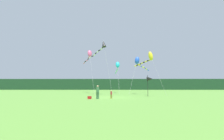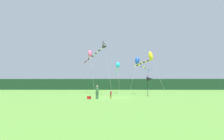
{
  "view_description": "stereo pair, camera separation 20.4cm",
  "coord_description": "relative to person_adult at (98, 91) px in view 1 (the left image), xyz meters",
  "views": [
    {
      "loc": [
        0.32,
        -24.14,
        1.66
      ],
      "look_at": [
        0.0,
        6.0,
        4.42
      ],
      "focal_mm": 27.38,
      "sensor_mm": 36.0,
      "label": 1
    },
    {
      "loc": [
        0.52,
        -24.14,
        1.66
      ],
      "look_at": [
        0.0,
        6.0,
        4.42
      ],
      "focal_mm": 27.38,
      "sensor_mm": 36.0,
      "label": 2
    }
  ],
  "objects": [
    {
      "name": "kite_cyan",
      "position": [
        2.87,
        16.93,
        5.18
      ],
      "size": [
        1.09,
        9.42,
        7.15
      ],
      "color": "#B2B2B2",
      "rests_on": "ground"
    },
    {
      "name": "banner_flag_pole",
      "position": [
        7.63,
        5.06,
        1.73
      ],
      "size": [
        0.9,
        0.7,
        3.3
      ],
      "color": "black",
      "rests_on": "ground"
    },
    {
      "name": "cooler_box",
      "position": [
        -1.0,
        -0.04,
        -0.77
      ],
      "size": [
        0.47,
        0.42,
        0.35
      ],
      "primitive_type": "cube",
      "color": "red",
      "rests_on": "ground"
    },
    {
      "name": "kite_blue",
      "position": [
        7.03,
        13.44,
        5.69
      ],
      "size": [
        5.38,
        7.64,
        7.73
      ],
      "color": "#B2B2B2",
      "rests_on": "ground"
    },
    {
      "name": "person_child",
      "position": [
        1.7,
        0.71,
        -0.36
      ],
      "size": [
        0.23,
        0.23,
        1.06
      ],
      "color": "olive",
      "rests_on": "ground"
    },
    {
      "name": "kite_yellow",
      "position": [
        8.21,
        7.68,
        5.64
      ],
      "size": [
        4.52,
        4.51,
        7.64
      ],
      "color": "#B2B2B2",
      "rests_on": "ground"
    },
    {
      "name": "person_adult",
      "position": [
        0.0,
        0.0,
        0.0
      ],
      "size": [
        0.37,
        0.37,
        1.7
      ],
      "color": "#3F724C",
      "rests_on": "ground"
    },
    {
      "name": "kite_black",
      "position": [
        -0.22,
        10.52,
        8.29
      ],
      "size": [
        5.02,
        6.54,
        10.26
      ],
      "color": "#B2B2B2",
      "rests_on": "ground"
    },
    {
      "name": "ground_plane",
      "position": [
        1.71,
        2.6,
        -0.95
      ],
      "size": [
        120.0,
        120.0,
        0.0
      ],
      "primitive_type": "plane",
      "color": "#5B9338"
    },
    {
      "name": "kite_rainbow",
      "position": [
        -3.62,
        17.12,
        7.79
      ],
      "size": [
        3.98,
        9.52,
        9.84
      ],
      "color": "#B2B2B2",
      "rests_on": "ground"
    },
    {
      "name": "distant_treeline",
      "position": [
        1.71,
        47.6,
        1.22
      ],
      "size": [
        108.0,
        2.62,
        4.33
      ],
      "primitive_type": "cube",
      "color": "#1E4228",
      "rests_on": "ground"
    }
  ]
}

